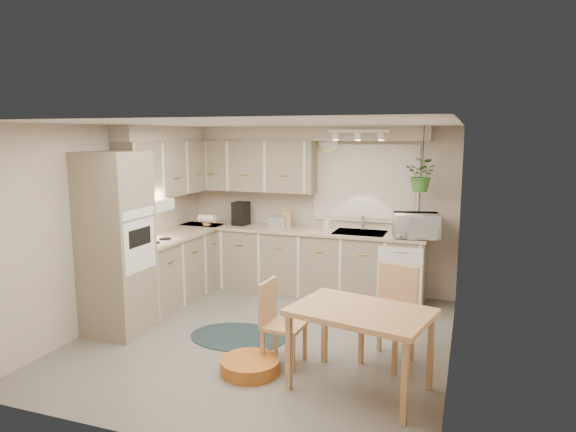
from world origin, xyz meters
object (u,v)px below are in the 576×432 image
object	(u,v)px
dining_table	(360,350)
braided_rug	(238,337)
chair_left	(284,323)
microwave	(416,223)
chair_back	(388,316)
pet_bed	(250,366)

from	to	relation	value
dining_table	braided_rug	distance (m)	1.75
chair_left	braided_rug	xyz separation A→B (m)	(-0.73, 0.46, -0.42)
braided_rug	microwave	world-z (taller)	microwave
dining_table	chair_left	distance (m)	0.86
chair_left	braided_rug	world-z (taller)	chair_left
dining_table	braided_rug	size ratio (longest dim) A/B	1.07
chair_left	chair_back	world-z (taller)	chair_back
dining_table	pet_bed	xyz separation A→B (m)	(-1.06, -0.03, -0.31)
dining_table	braided_rug	xyz separation A→B (m)	(-1.55, 0.73, -0.37)
chair_left	chair_back	size ratio (longest dim) A/B	0.87
dining_table	chair_left	size ratio (longest dim) A/B	1.42
chair_back	chair_left	bearing A→B (deg)	40.75
dining_table	pet_bed	distance (m)	1.11
microwave	dining_table	bearing A→B (deg)	-107.66
chair_left	braided_rug	size ratio (longest dim) A/B	0.75
chair_left	pet_bed	size ratio (longest dim) A/B	1.46
chair_left	braided_rug	bearing A→B (deg)	-119.23
pet_bed	microwave	bearing A→B (deg)	63.23
chair_left	braided_rug	distance (m)	0.96
dining_table	chair_back	xyz separation A→B (m)	(0.15, 0.64, 0.11)
chair_left	pet_bed	bearing A→B (deg)	-35.80
dining_table	microwave	distance (m)	2.62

